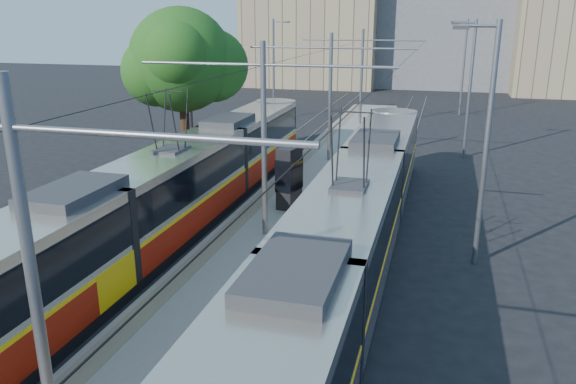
% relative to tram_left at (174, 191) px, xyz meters
% --- Properties ---
extents(ground, '(160.00, 160.00, 0.00)m').
position_rel_tram_left_xyz_m(ground, '(3.60, -7.86, -1.71)').
color(ground, black).
rests_on(ground, ground).
extents(platform, '(4.00, 50.00, 0.30)m').
position_rel_tram_left_xyz_m(platform, '(3.60, 9.14, -1.56)').
color(platform, gray).
rests_on(platform, ground).
extents(tactile_strip_left, '(0.70, 50.00, 0.01)m').
position_rel_tram_left_xyz_m(tactile_strip_left, '(2.15, 9.14, -1.40)').
color(tactile_strip_left, gray).
rests_on(tactile_strip_left, platform).
extents(tactile_strip_right, '(0.70, 50.00, 0.01)m').
position_rel_tram_left_xyz_m(tactile_strip_right, '(5.05, 9.14, -1.40)').
color(tactile_strip_right, gray).
rests_on(tactile_strip_right, platform).
extents(rails, '(8.71, 70.00, 0.03)m').
position_rel_tram_left_xyz_m(rails, '(3.60, 9.14, -1.69)').
color(rails, gray).
rests_on(rails, ground).
extents(tram_left, '(2.43, 29.34, 5.50)m').
position_rel_tram_left_xyz_m(tram_left, '(0.00, 0.00, 0.00)').
color(tram_left, black).
rests_on(tram_left, ground).
extents(tram_right, '(2.43, 31.18, 5.50)m').
position_rel_tram_left_xyz_m(tram_right, '(7.20, -2.93, 0.15)').
color(tram_right, black).
rests_on(tram_right, ground).
extents(catenary, '(9.20, 70.00, 7.00)m').
position_rel_tram_left_xyz_m(catenary, '(3.60, 6.30, 2.82)').
color(catenary, slate).
rests_on(catenary, platform).
extents(street_lamps, '(15.18, 38.22, 8.00)m').
position_rel_tram_left_xyz_m(street_lamps, '(3.60, 13.14, 2.47)').
color(street_lamps, slate).
rests_on(street_lamps, ground).
extents(shelter, '(0.95, 1.31, 2.62)m').
position_rel_tram_left_xyz_m(shelter, '(3.65, 3.37, -0.04)').
color(shelter, black).
rests_on(shelter, platform).
extents(tree, '(5.95, 5.50, 8.65)m').
position_rel_tram_left_xyz_m(tree, '(-3.31, 9.04, 4.14)').
color(tree, '#382314').
rests_on(tree, ground).
extents(building_left, '(16.32, 12.24, 14.35)m').
position_rel_tram_left_xyz_m(building_left, '(-6.40, 52.14, 5.48)').
color(building_left, '#998E68').
rests_on(building_left, ground).
extents(building_centre, '(18.36, 14.28, 15.09)m').
position_rel_tram_left_xyz_m(building_centre, '(9.60, 56.14, 5.85)').
color(building_centre, slate).
rests_on(building_centre, ground).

